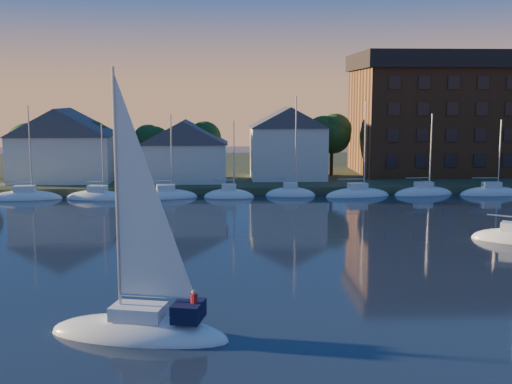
{
  "coord_description": "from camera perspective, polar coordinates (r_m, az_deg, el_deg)",
  "views": [
    {
      "loc": [
        -0.77,
        -28.29,
        12.1
      ],
      "look_at": [
        1.78,
        22.0,
        4.62
      ],
      "focal_mm": 45.0,
      "sensor_mm": 36.0,
      "label": 1
    }
  ],
  "objects": [
    {
      "name": "clubhouse_east",
      "position": [
        87.95,
        2.84,
        4.46
      ],
      "size": [
        10.5,
        8.4,
        9.8
      ],
      "color": "beige",
      "rests_on": "shoreline_land"
    },
    {
      "name": "clubhouse_centre",
      "position": [
        85.74,
        -6.4,
        3.74
      ],
      "size": [
        11.55,
        8.4,
        8.08
      ],
      "color": "beige",
      "rests_on": "shoreline_land"
    },
    {
      "name": "drifting_sailboat_right",
      "position": [
        58.34,
        21.83,
        -4.04
      ],
      "size": [
        6.89,
        5.62,
        10.87
      ],
      "rotation": [
        0.0,
        0.0,
        -0.58
      ],
      "color": "white",
      "rests_on": "ground"
    },
    {
      "name": "hero_sailboat",
      "position": [
        33.81,
        -10.16,
        -11.56
      ],
      "size": [
        9.9,
        5.11,
        14.66
      ],
      "rotation": [
        0.0,
        0.0,
        2.91
      ],
      "color": "white",
      "rests_on": "ground"
    },
    {
      "name": "moored_fleet",
      "position": [
        78.29,
        -5.23,
        -0.4
      ],
      "size": [
        79.5,
        2.4,
        12.05
      ],
      "color": "white",
      "rests_on": "ground"
    },
    {
      "name": "wooden_dock",
      "position": [
        81.2,
        -2.32,
        -0.13
      ],
      "size": [
        120.0,
        3.0,
        1.0
      ],
      "primitive_type": "cube",
      "color": "brown",
      "rests_on": "ground"
    },
    {
      "name": "tree_line",
      "position": [
        91.47,
        -1.16,
        5.36
      ],
      "size": [
        93.4,
        5.4,
        8.9
      ],
      "color": "#3B2A1B",
      "rests_on": "shoreline_land"
    },
    {
      "name": "ground",
      "position": [
        30.78,
        -1.27,
        -14.7
      ],
      "size": [
        260.0,
        260.0,
        0.0
      ],
      "primitive_type": "plane",
      "color": "black",
      "rests_on": "ground"
    },
    {
      "name": "clubhouse_west",
      "position": [
        89.08,
        -16.72,
        4.12
      ],
      "size": [
        13.65,
        9.45,
        9.64
      ],
      "color": "beige",
      "rests_on": "shoreline_land"
    },
    {
      "name": "condo_block",
      "position": [
        99.54,
        17.67,
        6.73
      ],
      "size": [
        31.0,
        17.0,
        17.4
      ],
      "color": "brown",
      "rests_on": "shoreline_land"
    },
    {
      "name": "shoreline_land",
      "position": [
        104.0,
        -2.45,
        1.76
      ],
      "size": [
        160.0,
        50.0,
        2.0
      ],
      "primitive_type": "cube",
      "color": "#343C23",
      "rests_on": "ground"
    }
  ]
}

